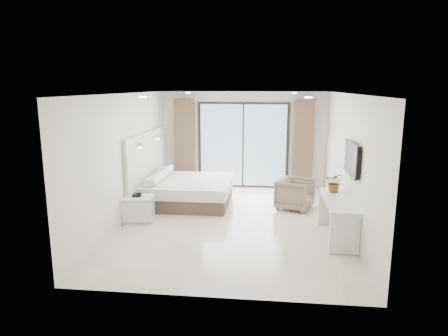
{
  "coord_description": "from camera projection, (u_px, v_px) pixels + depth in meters",
  "views": [
    {
      "loc": [
        0.71,
        -8.06,
        2.86
      ],
      "look_at": [
        -0.24,
        0.4,
        1.09
      ],
      "focal_mm": 32.0,
      "sensor_mm": 36.0,
      "label": 1
    }
  ],
  "objects": [
    {
      "name": "armchair",
      "position": [
        295.0,
        193.0,
        9.36
      ],
      "size": [
        0.94,
        0.97,
        0.79
      ],
      "primitive_type": "imported",
      "rotation": [
        0.0,
        0.0,
        1.21
      ],
      "color": "#7D6952",
      "rests_on": "ground"
    },
    {
      "name": "room_shell",
      "position": [
        228.0,
        143.0,
        9.05
      ],
      "size": [
        4.62,
        6.22,
        2.72
      ],
      "color": "silver",
      "rests_on": "ground"
    },
    {
      "name": "ground",
      "position": [
        233.0,
        222.0,
        8.5
      ],
      "size": [
        6.2,
        6.2,
        0.0
      ],
      "primitive_type": "plane",
      "color": "beige",
      "rests_on": "ground"
    },
    {
      "name": "plant",
      "position": [
        335.0,
        184.0,
        7.94
      ],
      "size": [
        0.49,
        0.51,
        0.31
      ],
      "primitive_type": "imported",
      "rotation": [
        0.0,
        0.0,
        -0.42
      ],
      "color": "#33662D",
      "rests_on": "console_desk"
    },
    {
      "name": "nightstand",
      "position": [
        139.0,
        209.0,
        8.49
      ],
      "size": [
        0.66,
        0.57,
        0.55
      ],
      "rotation": [
        0.0,
        0.0,
        0.14
      ],
      "color": "silver",
      "rests_on": "ground"
    },
    {
      "name": "bed",
      "position": [
        187.0,
        191.0,
        9.84
      ],
      "size": [
        2.1,
        2.0,
        0.72
      ],
      "color": "brown",
      "rests_on": "ground"
    },
    {
      "name": "console_desk",
      "position": [
        338.0,
        210.0,
        7.5
      ],
      "size": [
        0.53,
        1.69,
        0.77
      ],
      "color": "silver",
      "rests_on": "ground"
    },
    {
      "name": "phone",
      "position": [
        137.0,
        195.0,
        8.45
      ],
      "size": [
        0.2,
        0.17,
        0.06
      ],
      "primitive_type": "cube",
      "rotation": [
        0.0,
        0.0,
        0.16
      ],
      "color": "black",
      "rests_on": "nightstand"
    }
  ]
}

